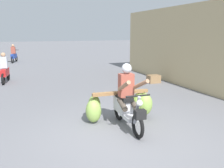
{
  "coord_description": "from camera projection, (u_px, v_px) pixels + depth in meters",
  "views": [
    {
      "loc": [
        -2.07,
        -4.62,
        2.29
      ],
      "look_at": [
        0.32,
        1.37,
        0.9
      ],
      "focal_mm": 38.54,
      "sensor_mm": 36.0,
      "label": 1
    }
  ],
  "objects": [
    {
      "name": "ground_plane",
      "position": [
        121.0,
        136.0,
        5.43
      ],
      "size": [
        120.0,
        120.0,
        0.0
      ],
      "primitive_type": "plane",
      "color": "slate"
    },
    {
      "name": "motorbike_main_loaded",
      "position": [
        126.0,
        103.0,
        6.11
      ],
      "size": [
        1.83,
        1.79,
        1.58
      ],
      "color": "black",
      "rests_on": "ground"
    },
    {
      "name": "motorbike_distant_ahead_left",
      "position": [
        5.0,
        71.0,
        11.01
      ],
      "size": [
        0.54,
        1.61,
        1.4
      ],
      "color": "black",
      "rests_on": "ground"
    },
    {
      "name": "motorbike_distant_ahead_right",
      "position": [
        14.0,
        55.0,
        18.48
      ],
      "size": [
        0.64,
        1.58,
        1.4
      ],
      "color": "black",
      "rests_on": "ground"
    },
    {
      "name": "shopfront_building",
      "position": [
        207.0,
        45.0,
        10.95
      ],
      "size": [
        3.11,
        10.09,
        3.41
      ],
      "color": "tan",
      "rests_on": "ground"
    },
    {
      "name": "produce_crate",
      "position": [
        154.0,
        79.0,
        11.09
      ],
      "size": [
        0.56,
        0.4,
        0.36
      ],
      "primitive_type": "cube",
      "color": "olive",
      "rests_on": "ground"
    }
  ]
}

